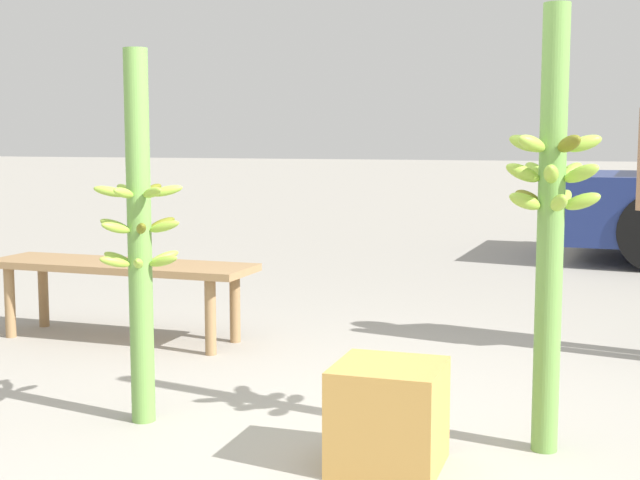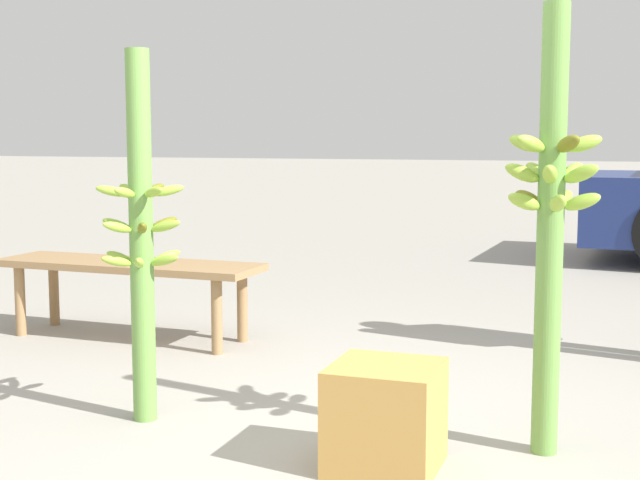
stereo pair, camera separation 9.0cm
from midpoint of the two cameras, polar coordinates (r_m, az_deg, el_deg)
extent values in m
plane|color=#9E998E|center=(3.32, -1.05, -13.76)|extent=(80.00, 80.00, 0.00)
cylinder|color=#6B9E47|center=(3.64, -12.17, 0.08)|extent=(0.10, 0.10, 1.50)
ellipsoid|color=#93BC3D|center=(3.72, -13.04, 3.14)|extent=(0.14, 0.10, 0.06)
ellipsoid|color=#93BC3D|center=(3.63, -13.97, 3.03)|extent=(0.14, 0.10, 0.06)
ellipsoid|color=#93BC3D|center=(3.53, -13.19, 2.96)|extent=(0.04, 0.14, 0.06)
ellipsoid|color=#93BC3D|center=(3.53, -11.41, 3.00)|extent=(0.14, 0.10, 0.06)
ellipsoid|color=#93BC3D|center=(3.62, -10.52, 3.11)|extent=(0.14, 0.10, 0.06)
ellipsoid|color=#656718|center=(3.72, -11.35, 3.18)|extent=(0.04, 0.14, 0.06)
ellipsoid|color=#93BC3D|center=(3.74, -12.29, 1.05)|extent=(0.11, 0.14, 0.07)
ellipsoid|color=#93BC3D|center=(3.69, -13.70, 0.93)|extent=(0.14, 0.04, 0.07)
ellipsoid|color=#93BC3D|center=(3.58, -13.64, 0.76)|extent=(0.10, 0.14, 0.07)
ellipsoid|color=#656718|center=(3.53, -12.09, 0.72)|extent=(0.11, 0.14, 0.07)
ellipsoid|color=#93BC3D|center=(3.59, -10.65, 0.85)|extent=(0.14, 0.04, 0.07)
ellipsoid|color=#656718|center=(3.70, -10.79, 1.02)|extent=(0.10, 0.14, 0.07)
ellipsoid|color=#93BC3D|center=(3.71, -13.52, -1.14)|extent=(0.14, 0.05, 0.07)
ellipsoid|color=#93BC3D|center=(3.61, -13.69, -1.37)|extent=(0.11, 0.13, 0.07)
ellipsoid|color=#93BC3D|center=(3.54, -12.28, -1.48)|extent=(0.09, 0.14, 0.07)
ellipsoid|color=#93BC3D|center=(3.59, -10.71, -1.33)|extent=(0.14, 0.05, 0.07)
ellipsoid|color=#93BC3D|center=(3.70, -10.62, -1.10)|extent=(0.11, 0.13, 0.07)
ellipsoid|color=#93BC3D|center=(3.76, -12.01, -1.01)|extent=(0.09, 0.14, 0.07)
cylinder|color=#6B9E47|center=(3.31, 13.77, 0.45)|extent=(0.10, 0.10, 1.63)
ellipsoid|color=#656718|center=(3.20, 14.87, 5.98)|extent=(0.12, 0.15, 0.09)
ellipsoid|color=#93BC3D|center=(3.31, 15.77, 5.97)|extent=(0.15, 0.09, 0.09)
ellipsoid|color=#93BC3D|center=(3.40, 14.15, 6.03)|extent=(0.06, 0.14, 0.09)
ellipsoid|color=#93BC3D|center=(3.34, 12.24, 6.07)|extent=(0.15, 0.10, 0.09)
ellipsoid|color=#93BC3D|center=(3.21, 12.61, 6.04)|extent=(0.13, 0.14, 0.09)
ellipsoid|color=#93BC3D|center=(3.26, 15.63, 4.12)|extent=(0.15, 0.09, 0.10)
ellipsoid|color=#93BC3D|center=(3.38, 15.01, 4.22)|extent=(0.12, 0.14, 0.10)
ellipsoid|color=#93BC3D|center=(3.38, 12.89, 4.28)|extent=(0.13, 0.14, 0.10)
ellipsoid|color=#93BC3D|center=(3.27, 12.08, 4.23)|extent=(0.15, 0.09, 0.10)
ellipsoid|color=#93BC3D|center=(3.19, 13.79, 4.12)|extent=(0.05, 0.14, 0.10)
ellipsoid|color=#93BC3D|center=(3.19, 14.27, 2.32)|extent=(0.09, 0.15, 0.09)
ellipsoid|color=#93BC3D|center=(3.29, 15.69, 2.40)|extent=(0.14, 0.05, 0.09)
ellipsoid|color=#93BC3D|center=(3.40, 14.53, 2.56)|extent=(0.09, 0.15, 0.09)
ellipsoid|color=#656718|center=(3.37, 12.45, 2.58)|extent=(0.14, 0.13, 0.09)
ellipsoid|color=#93BC3D|center=(3.24, 12.21, 2.44)|extent=(0.14, 0.12, 0.09)
cube|color=#99754C|center=(5.19, -13.17, -1.61)|extent=(1.57, 0.47, 0.04)
cylinder|color=#99754C|center=(5.71, -17.72, -3.28)|extent=(0.06, 0.06, 0.41)
cylinder|color=#99754C|center=(5.06, -5.98, -4.25)|extent=(0.06, 0.06, 0.41)
cylinder|color=#99754C|center=(5.47, -19.68, -3.79)|extent=(0.06, 0.06, 0.41)
cylinder|color=#99754C|center=(4.78, -7.57, -4.91)|extent=(0.06, 0.06, 0.41)
cube|color=#C69347|center=(3.18, 3.57, -11.18)|extent=(0.37, 0.37, 0.37)
camera|label=1|loc=(0.05, -90.75, -0.09)|focal=50.00mm
camera|label=2|loc=(0.05, 89.25, 0.09)|focal=50.00mm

